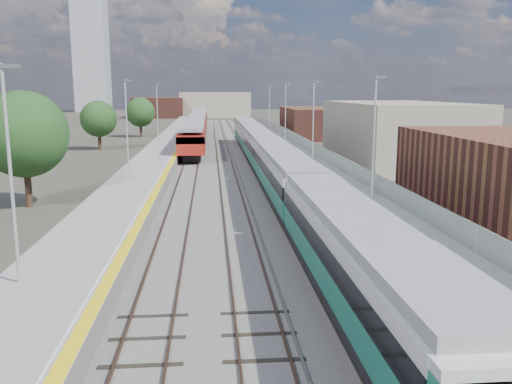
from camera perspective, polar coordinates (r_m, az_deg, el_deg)
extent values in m
plane|color=#47443A|center=(61.27, -1.53, 3.50)|extent=(320.00, 320.00, 0.00)
cube|color=#565451|center=(63.66, -3.68, 3.78)|extent=(10.50, 155.00, 0.06)
cube|color=#4C3323|center=(66.26, -1.10, 4.14)|extent=(0.07, 160.00, 0.14)
cube|color=#4C3323|center=(66.36, 0.14, 4.15)|extent=(0.07, 160.00, 0.14)
cube|color=#4C3323|center=(66.13, -4.14, 4.10)|extent=(0.07, 160.00, 0.14)
cube|color=#4C3323|center=(66.16, -2.89, 4.12)|extent=(0.07, 160.00, 0.14)
cube|color=#4C3323|center=(66.18, -7.18, 4.05)|extent=(0.07, 160.00, 0.14)
cube|color=#4C3323|center=(66.14, -5.93, 4.07)|extent=(0.07, 160.00, 0.14)
cube|color=gray|center=(66.24, -1.39, 4.13)|extent=(0.08, 160.00, 0.10)
cube|color=gray|center=(66.17, -2.60, 4.11)|extent=(0.08, 160.00, 0.10)
cube|color=slate|center=(64.19, 3.04, 4.27)|extent=(4.70, 155.00, 1.00)
cube|color=gray|center=(64.13, 3.04, 4.71)|extent=(4.70, 155.00, 0.03)
cube|color=yellow|center=(63.88, 1.17, 4.72)|extent=(0.40, 155.00, 0.01)
cube|color=gray|center=(64.41, 5.00, 5.25)|extent=(0.06, 155.00, 1.20)
cylinder|color=#9EA0A3|center=(34.32, 12.31, 5.62)|extent=(0.12, 0.12, 7.50)
cube|color=#4C4C4F|center=(34.28, 12.96, 11.70)|extent=(0.70, 0.18, 0.14)
cylinder|color=#9EA0A3|center=(53.72, 6.05, 7.54)|extent=(0.12, 0.12, 7.50)
cube|color=#4C4C4F|center=(53.69, 6.40, 11.43)|extent=(0.70, 0.18, 0.14)
cylinder|color=#9EA0A3|center=(73.44, 3.11, 8.41)|extent=(0.12, 0.12, 7.50)
cube|color=#4C4C4F|center=(73.42, 3.34, 11.26)|extent=(0.70, 0.18, 0.14)
cylinder|color=#9EA0A3|center=(93.28, 1.42, 8.90)|extent=(0.12, 0.12, 7.50)
cube|color=#4C4C4F|center=(93.26, 1.58, 11.15)|extent=(0.70, 0.18, 0.14)
cube|color=slate|center=(63.84, -9.82, 4.09)|extent=(4.30, 155.00, 1.00)
cube|color=gray|center=(63.79, -9.83, 4.54)|extent=(4.30, 155.00, 0.03)
cube|color=yellow|center=(63.65, -8.12, 4.59)|extent=(0.45, 155.00, 0.01)
cube|color=silver|center=(63.67, -8.44, 4.59)|extent=(0.08, 155.00, 0.01)
cylinder|color=#9EA0A3|center=(20.08, -24.41, 1.47)|extent=(0.12, 0.12, 7.50)
cube|color=#4C4C4F|center=(19.81, -24.54, 11.96)|extent=(0.70, 0.18, 0.14)
cylinder|color=#9EA0A3|center=(45.29, -13.45, 6.74)|extent=(0.12, 0.12, 7.50)
cube|color=#4C4C4F|center=(45.17, -13.33, 11.37)|extent=(0.70, 0.18, 0.14)
cylinder|color=#9EA0A3|center=(71.07, -10.34, 8.18)|extent=(0.12, 0.12, 7.50)
cube|color=#4C4C4F|center=(70.99, -10.24, 11.13)|extent=(0.70, 0.18, 0.14)
cube|color=gray|center=(59.15, 14.50, 6.02)|extent=(11.00, 22.00, 6.40)
cube|color=brown|center=(90.35, 5.76, 7.29)|extent=(8.00, 18.00, 4.80)
cube|color=gray|center=(160.75, -4.32, 9.17)|extent=(20.00, 14.00, 7.00)
cube|color=brown|center=(156.45, -10.24, 8.73)|extent=(14.00, 12.00, 5.60)
cube|color=gray|center=(205.32, -16.94, 13.68)|extent=(11.00, 11.00, 40.00)
cube|color=black|center=(19.25, 10.58, -10.31)|extent=(2.53, 18.12, 0.43)
cube|color=#13655E|center=(19.00, 10.66, -8.22)|extent=(2.62, 18.12, 1.06)
cube|color=black|center=(18.75, 10.75, -5.80)|extent=(2.68, 18.12, 0.72)
cube|color=silver|center=(18.59, 10.81, -4.09)|extent=(2.62, 18.12, 0.45)
cube|color=gray|center=(18.50, 10.85, -2.92)|extent=(2.32, 18.12, 0.37)
cube|color=black|center=(36.90, 2.99, -0.01)|extent=(2.53, 18.12, 0.43)
cube|color=#13655E|center=(36.77, 3.01, 1.13)|extent=(2.62, 18.12, 1.06)
cube|color=black|center=(36.64, 3.02, 2.42)|extent=(2.68, 18.12, 0.72)
cube|color=silver|center=(36.56, 3.03, 3.31)|extent=(2.62, 18.12, 0.45)
cube|color=gray|center=(36.51, 3.03, 3.92)|extent=(2.32, 18.12, 0.37)
cube|color=black|center=(55.19, 0.39, 3.56)|extent=(2.53, 18.12, 0.43)
cube|color=#13655E|center=(55.10, 0.39, 4.33)|extent=(2.62, 18.12, 1.06)
cube|color=black|center=(55.02, 0.39, 5.20)|extent=(2.68, 18.12, 0.72)
cube|color=silver|center=(54.96, 0.39, 5.79)|extent=(2.62, 18.12, 0.45)
cube|color=gray|center=(54.93, 0.39, 6.20)|extent=(2.32, 18.12, 0.37)
cube|color=black|center=(73.64, -0.92, 5.35)|extent=(2.53, 18.12, 0.43)
cube|color=#13655E|center=(73.58, -0.92, 5.93)|extent=(2.62, 18.12, 1.06)
cube|color=black|center=(73.51, -0.92, 6.58)|extent=(2.68, 18.12, 0.72)
cube|color=silver|center=(73.47, -0.92, 7.03)|extent=(2.62, 18.12, 0.45)
cube|color=gray|center=(73.45, -0.92, 7.33)|extent=(2.32, 18.12, 0.37)
cube|color=black|center=(65.31, -6.58, 4.30)|extent=(1.95, 16.57, 0.68)
cube|color=maroon|center=(65.15, -6.61, 5.72)|extent=(2.87, 19.50, 2.05)
cube|color=black|center=(65.11, -6.62, 6.17)|extent=(2.93, 19.50, 0.72)
cube|color=gray|center=(65.04, -6.64, 7.07)|extent=(2.57, 19.50, 0.41)
cube|color=black|center=(85.20, -6.18, 5.79)|extent=(1.95, 16.57, 0.68)
cube|color=maroon|center=(85.08, -6.20, 6.88)|extent=(2.87, 19.50, 2.05)
cube|color=black|center=(85.05, -6.21, 7.22)|extent=(2.93, 19.50, 0.72)
cube|color=gray|center=(85.00, -6.22, 7.91)|extent=(2.57, 19.50, 0.41)
cube|color=black|center=(105.14, -5.93, 6.71)|extent=(1.95, 16.57, 0.68)
cube|color=maroon|center=(105.04, -5.95, 7.59)|extent=(2.87, 19.50, 2.05)
cube|color=black|center=(105.02, -5.96, 7.87)|extent=(2.93, 19.50, 0.72)
cube|color=gray|center=(104.97, -5.97, 8.43)|extent=(2.57, 19.50, 0.41)
cylinder|color=#382619|center=(38.83, -22.85, 0.47)|extent=(0.44, 0.44, 2.68)
sphere|color=#1E3B16|center=(38.42, -23.23, 5.61)|extent=(5.65, 5.65, 5.65)
cylinder|color=#382619|center=(73.58, -16.13, 5.16)|extent=(0.44, 0.44, 2.22)
sphere|color=#1E3B16|center=(73.38, -16.24, 7.41)|extent=(4.68, 4.68, 4.68)
cylinder|color=#382619|center=(91.96, -12.02, 6.38)|extent=(0.44, 0.44, 2.26)
sphere|color=#1E3B16|center=(91.79, -12.09, 8.21)|extent=(4.76, 4.76, 4.76)
cylinder|color=#382619|center=(85.44, 13.19, 5.92)|extent=(0.44, 0.44, 1.95)
sphere|color=#1E3B16|center=(85.28, 13.26, 7.62)|extent=(4.12, 4.12, 4.12)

